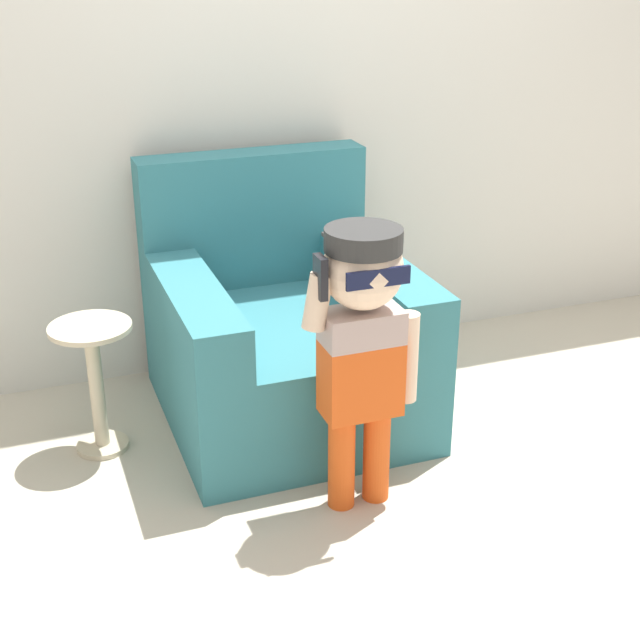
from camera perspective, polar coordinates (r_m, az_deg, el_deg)
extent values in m
plane|color=#BCB29E|center=(3.48, 1.91, -6.83)|extent=(10.00, 10.00, 0.00)
cube|color=silver|center=(3.75, -2.38, 16.47)|extent=(10.00, 0.05, 2.60)
cube|color=teal|center=(3.47, -2.14, -2.98)|extent=(0.92, 1.01, 0.42)
cube|color=teal|center=(3.67, -4.33, 6.56)|extent=(0.92, 0.16, 0.54)
cube|color=teal|center=(3.19, -7.98, 0.39)|extent=(0.20, 0.84, 0.20)
cube|color=teal|center=(3.40, 4.06, 2.06)|extent=(0.20, 0.84, 0.20)
cylinder|color=#E05119|center=(2.96, 1.38, -8.98)|extent=(0.09, 0.09, 0.34)
cylinder|color=#E05119|center=(3.00, 3.63, -8.53)|extent=(0.09, 0.09, 0.34)
cube|color=#E05119|center=(2.83, 2.62, -3.70)|extent=(0.25, 0.14, 0.25)
cube|color=#B29993|center=(2.76, 2.69, -0.40)|extent=(0.25, 0.14, 0.11)
sphere|color=beige|center=(2.69, 2.76, 3.26)|extent=(0.25, 0.25, 0.25)
cylinder|color=#2D2D2D|center=(2.65, 2.80, 5.17)|extent=(0.24, 0.24, 0.07)
cube|color=#2D2D2D|center=(2.76, 1.88, 5.37)|extent=(0.14, 0.11, 0.01)
cube|color=#0F1433|center=(2.58, 3.76, 2.69)|extent=(0.20, 0.01, 0.06)
cylinder|color=beige|center=(2.87, 5.60, -2.39)|extent=(0.07, 0.07, 0.30)
cylinder|color=beige|center=(2.67, -0.17, 1.18)|extent=(0.10, 0.07, 0.18)
cube|color=black|center=(2.62, 0.03, 2.76)|extent=(0.02, 0.07, 0.13)
cylinder|color=beige|center=(3.44, -13.71, -7.79)|extent=(0.19, 0.19, 0.02)
cylinder|color=beige|center=(3.33, -14.09, -4.40)|extent=(0.05, 0.05, 0.48)
cylinder|color=beige|center=(3.22, -14.52, -0.48)|extent=(0.29, 0.29, 0.02)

